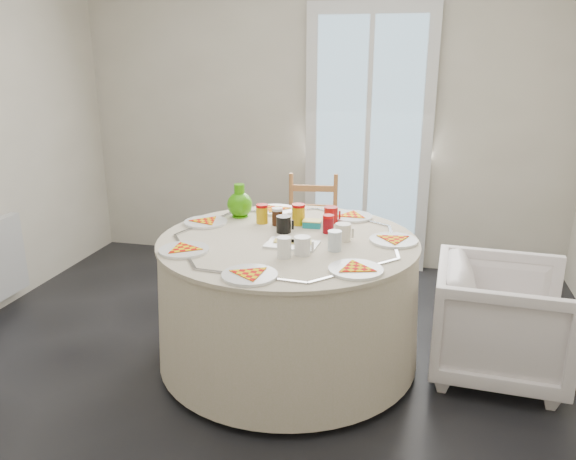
% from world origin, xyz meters
% --- Properties ---
extents(floor, '(4.00, 4.00, 0.00)m').
position_xyz_m(floor, '(0.00, 0.00, 0.00)').
color(floor, black).
rests_on(floor, ground).
extents(wall_back, '(4.00, 0.02, 2.60)m').
position_xyz_m(wall_back, '(0.00, 2.00, 1.30)').
color(wall_back, '#BCB5A3').
rests_on(wall_back, floor).
extents(glass_door, '(1.00, 0.08, 2.10)m').
position_xyz_m(glass_door, '(0.40, 1.95, 1.05)').
color(glass_door, silver).
rests_on(glass_door, floor).
extents(table, '(1.47, 1.47, 0.75)m').
position_xyz_m(table, '(0.13, 0.30, 0.38)').
color(table, beige).
rests_on(table, floor).
extents(wooden_chair, '(0.43, 0.42, 0.88)m').
position_xyz_m(wooden_chair, '(0.07, 1.33, 0.47)').
color(wooden_chair, '#AB8040').
rests_on(wooden_chair, floor).
extents(armchair, '(0.69, 0.73, 0.71)m').
position_xyz_m(armchair, '(1.31, 0.42, 0.39)').
color(armchair, white).
rests_on(armchair, floor).
extents(place_settings, '(1.83, 1.83, 0.03)m').
position_xyz_m(place_settings, '(0.13, 0.30, 0.77)').
color(place_settings, white).
rests_on(place_settings, table).
extents(jar_cluster, '(0.52, 0.36, 0.14)m').
position_xyz_m(jar_cluster, '(0.11, 0.51, 0.82)').
color(jar_cluster, brown).
rests_on(jar_cluster, table).
extents(butter_tub, '(0.11, 0.08, 0.04)m').
position_xyz_m(butter_tub, '(0.22, 0.54, 0.79)').
color(butter_tub, teal).
rests_on(butter_tub, table).
extents(green_pitcher, '(0.19, 0.19, 0.20)m').
position_xyz_m(green_pitcher, '(-0.26, 0.66, 0.87)').
color(green_pitcher, '#389908').
rests_on(green_pitcher, table).
extents(cheese_platter, '(0.28, 0.19, 0.04)m').
position_xyz_m(cheese_platter, '(0.18, 0.19, 0.77)').
color(cheese_platter, white).
rests_on(cheese_platter, table).
extents(mugs_glasses, '(0.65, 0.65, 0.12)m').
position_xyz_m(mugs_glasses, '(0.26, 0.29, 0.81)').
color(mugs_glasses, gray).
rests_on(mugs_glasses, table).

